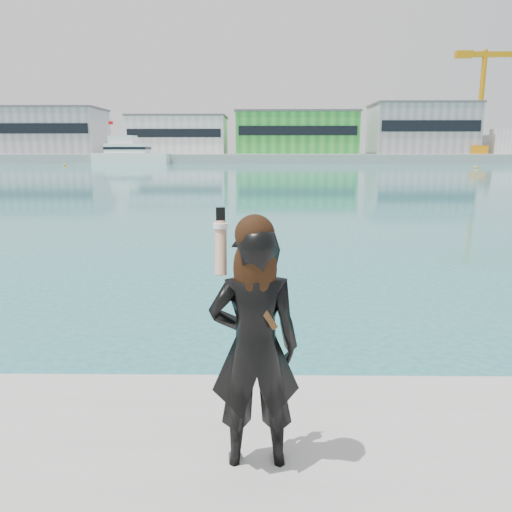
{
  "coord_description": "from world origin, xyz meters",
  "views": [
    {
      "loc": [
        -0.5,
        -3.5,
        2.95
      ],
      "look_at": [
        -0.55,
        0.34,
        2.13
      ],
      "focal_mm": 35.0,
      "sensor_mm": 36.0,
      "label": 1
    }
  ],
  "objects": [
    {
      "name": "woman",
      "position": [
        -0.55,
        -0.36,
        1.7
      ],
      "size": [
        0.63,
        0.44,
        1.77
      ],
      "rotation": [
        0.0,
        0.0,
        3.2
      ],
      "color": "black",
      "rests_on": "near_quay"
    },
    {
      "name": "warehouse_white",
      "position": [
        -22.0,
        127.98,
        6.76
      ],
      "size": [
        24.48,
        15.35,
        9.5
      ],
      "color": "silver",
      "rests_on": "far_quay"
    },
    {
      "name": "far_quay",
      "position": [
        0.0,
        130.0,
        1.0
      ],
      "size": [
        320.0,
        40.0,
        2.0
      ],
      "primitive_type": "cube",
      "color": "#9E9E99",
      "rests_on": "ground"
    },
    {
      "name": "warehouse_green",
      "position": [
        8.0,
        127.98,
        7.26
      ],
      "size": [
        30.6,
        16.36,
        10.5
      ],
      "color": "green",
      "rests_on": "far_quay"
    },
    {
      "name": "flagpole_right",
      "position": [
        22.09,
        121.0,
        6.54
      ],
      "size": [
        1.28,
        0.16,
        8.0
      ],
      "color": "silver",
      "rests_on": "far_quay"
    },
    {
      "name": "flagpole_left",
      "position": [
        -37.91,
        121.0,
        6.54
      ],
      "size": [
        1.28,
        0.16,
        8.0
      ],
      "color": "silver",
      "rests_on": "far_quay"
    },
    {
      "name": "warehouse_grey_left",
      "position": [
        -55.0,
        127.98,
        7.76
      ],
      "size": [
        26.52,
        16.36,
        11.5
      ],
      "color": "gray",
      "rests_on": "far_quay"
    },
    {
      "name": "ancillary_shed",
      "position": [
        62.0,
        126.0,
        5.0
      ],
      "size": [
        12.0,
        10.0,
        6.0
      ],
      "primitive_type": "cube",
      "color": "silver",
      "rests_on": "far_quay"
    },
    {
      "name": "dock_crane",
      "position": [
        53.2,
        122.0,
        15.07
      ],
      "size": [
        23.0,
        4.0,
        24.0
      ],
      "color": "orange",
      "rests_on": "far_quay"
    },
    {
      "name": "warehouse_grey_right",
      "position": [
        40.0,
        127.98,
        8.26
      ],
      "size": [
        25.5,
        15.35,
        12.5
      ],
      "color": "gray",
      "rests_on": "far_quay"
    },
    {
      "name": "buoy_near",
      "position": [
        34.33,
        79.3,
        0.0
      ],
      "size": [
        0.5,
        0.5,
        0.5
      ],
      "primitive_type": "sphere",
      "color": "yellow",
      "rests_on": "ground"
    },
    {
      "name": "motor_yacht",
      "position": [
        -30.35,
        110.39,
        2.25
      ],
      "size": [
        17.5,
        6.32,
        8.0
      ],
      "rotation": [
        0.0,
        0.0,
        -0.09
      ],
      "color": "white",
      "rests_on": "ground"
    },
    {
      "name": "buoy_far",
      "position": [
        -37.4,
        90.42,
        0.0
      ],
      "size": [
        0.5,
        0.5,
        0.5
      ],
      "primitive_type": "sphere",
      "color": "yellow",
      "rests_on": "ground"
    }
  ]
}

